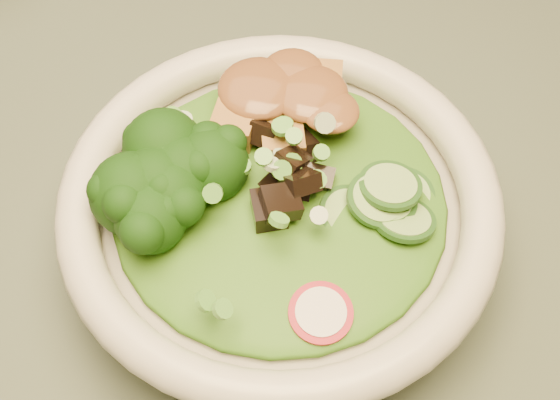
% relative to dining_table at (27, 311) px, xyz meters
% --- Properties ---
extents(dining_table, '(1.20, 0.80, 0.75)m').
position_rel_dining_table_xyz_m(dining_table, '(0.00, 0.00, 0.00)').
color(dining_table, black).
rests_on(dining_table, ground).
extents(salad_bowl, '(0.24, 0.24, 0.06)m').
position_rel_dining_table_xyz_m(salad_bowl, '(0.18, 0.04, 0.15)').
color(salad_bowl, silver).
rests_on(salad_bowl, dining_table).
extents(lettuce_bed, '(0.18, 0.18, 0.02)m').
position_rel_dining_table_xyz_m(lettuce_bed, '(0.18, 0.04, 0.17)').
color(lettuce_bed, '#2F6515').
rests_on(lettuce_bed, salad_bowl).
extents(broccoli_florets, '(0.09, 0.08, 0.04)m').
position_rel_dining_table_xyz_m(broccoli_florets, '(0.13, 0.02, 0.18)').
color(broccoli_florets, black).
rests_on(broccoli_florets, salad_bowl).
extents(radish_slices, '(0.10, 0.07, 0.02)m').
position_rel_dining_table_xyz_m(radish_slices, '(0.20, -0.01, 0.17)').
color(radish_slices, maroon).
rests_on(radish_slices, salad_bowl).
extents(cucumber_slices, '(0.08, 0.08, 0.03)m').
position_rel_dining_table_xyz_m(cucumber_slices, '(0.23, 0.06, 0.18)').
color(cucumber_slices, '#A4CA70').
rests_on(cucumber_slices, salad_bowl).
extents(mushroom_heap, '(0.08, 0.08, 0.04)m').
position_rel_dining_table_xyz_m(mushroom_heap, '(0.18, 0.05, 0.18)').
color(mushroom_heap, black).
rests_on(mushroom_heap, salad_bowl).
extents(tofu_cubes, '(0.09, 0.08, 0.03)m').
position_rel_dining_table_xyz_m(tofu_cubes, '(0.16, 0.10, 0.18)').
color(tofu_cubes, '#A86938').
rests_on(tofu_cubes, salad_bowl).
extents(peanut_sauce, '(0.06, 0.05, 0.01)m').
position_rel_dining_table_xyz_m(peanut_sauce, '(0.16, 0.10, 0.19)').
color(peanut_sauce, brown).
rests_on(peanut_sauce, tofu_cubes).
extents(scallion_garnish, '(0.17, 0.17, 0.02)m').
position_rel_dining_table_xyz_m(scallion_garnish, '(0.18, 0.04, 0.19)').
color(scallion_garnish, '#5AA73B').
rests_on(scallion_garnish, salad_bowl).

